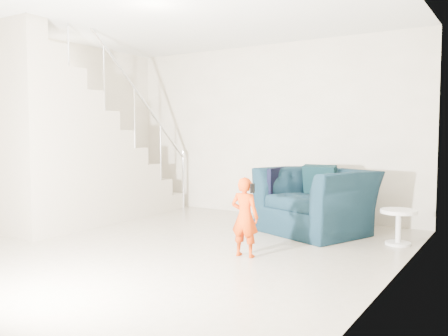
# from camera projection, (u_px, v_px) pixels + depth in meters

# --- Properties ---
(floor) EXTENTS (5.50, 5.50, 0.00)m
(floor) POSITION_uv_depth(u_px,v_px,m) (156.00, 250.00, 5.31)
(floor) COLOR gray
(floor) RESTS_ON ground
(ceiling) EXTENTS (5.50, 5.50, 0.00)m
(ceiling) POSITION_uv_depth(u_px,v_px,m) (153.00, 4.00, 5.12)
(ceiling) COLOR silver
(ceiling) RESTS_ON back_wall
(back_wall) EXTENTS (5.00, 0.00, 5.00)m
(back_wall) POSITION_uv_depth(u_px,v_px,m) (268.00, 130.00, 7.54)
(back_wall) COLOR #B4A992
(back_wall) RESTS_ON floor
(left_wall) EXTENTS (0.00, 5.50, 5.50)m
(left_wall) POSITION_uv_depth(u_px,v_px,m) (16.00, 130.00, 6.54)
(left_wall) COLOR #B4A992
(left_wall) RESTS_ON floor
(right_wall) EXTENTS (0.00, 5.50, 5.50)m
(right_wall) POSITION_uv_depth(u_px,v_px,m) (388.00, 127.00, 3.89)
(right_wall) COLOR #B4A992
(right_wall) RESTS_ON floor
(armchair) EXTENTS (1.62, 1.53, 0.84)m
(armchair) POSITION_uv_depth(u_px,v_px,m) (316.00, 201.00, 6.18)
(armchair) COLOR black
(armchair) RESTS_ON floor
(toddler) EXTENTS (0.32, 0.22, 0.84)m
(toddler) POSITION_uv_depth(u_px,v_px,m) (245.00, 217.00, 4.99)
(toddler) COLOR #9D1B05
(toddler) RESTS_ON floor
(side_table) EXTENTS (0.42, 0.42, 0.42)m
(side_table) POSITION_uv_depth(u_px,v_px,m) (398.00, 221.00, 5.52)
(side_table) COLOR silver
(side_table) RESTS_ON floor
(staircase) EXTENTS (1.02, 3.03, 3.62)m
(staircase) POSITION_uv_depth(u_px,v_px,m) (73.00, 158.00, 6.77)
(staircase) COLOR #ADA089
(staircase) RESTS_ON floor
(cushion) EXTENTS (0.45, 0.21, 0.44)m
(cushion) POSITION_uv_depth(u_px,v_px,m) (320.00, 181.00, 6.40)
(cushion) COLOR black
(cushion) RESTS_ON armchair
(throw) EXTENTS (0.06, 0.56, 0.62)m
(throw) POSITION_uv_depth(u_px,v_px,m) (278.00, 190.00, 6.45)
(throw) COLOR black
(throw) RESTS_ON armchair
(phone) EXTENTS (0.04, 0.05, 0.10)m
(phone) POSITION_uv_depth(u_px,v_px,m) (252.00, 188.00, 4.89)
(phone) COLOR black
(phone) RESTS_ON toddler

